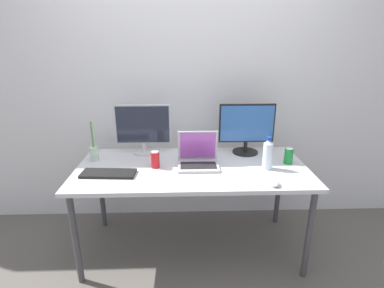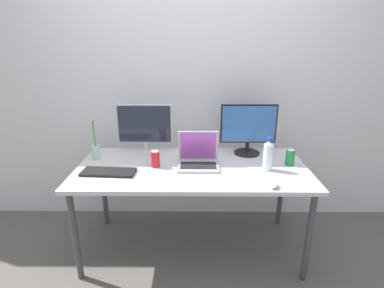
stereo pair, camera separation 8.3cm
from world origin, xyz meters
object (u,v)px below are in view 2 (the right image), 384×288
(monitor_center, at_px, (248,128))
(mouse_by_keyboard, at_px, (273,184))
(keyboard_main, at_px, (109,172))
(soda_can_near_keyboard, at_px, (155,159))
(water_bottle, at_px, (268,155))
(laptop_silver, at_px, (198,158))
(soda_can_by_laptop, at_px, (290,157))
(work_desk, at_px, (192,173))
(bamboo_vase, at_px, (96,151))
(monitor_left, at_px, (145,127))

(monitor_center, distance_m, mouse_by_keyboard, 0.65)
(mouse_by_keyboard, bearing_deg, monitor_center, 105.72)
(keyboard_main, height_order, soda_can_near_keyboard, soda_can_near_keyboard)
(soda_can_near_keyboard, bearing_deg, water_bottle, -3.55)
(laptop_silver, xyz_separation_m, soda_can_by_laptop, (0.70, 0.01, 0.00))
(work_desk, xyz_separation_m, soda_can_near_keyboard, (-0.28, -0.01, 0.12))
(mouse_by_keyboard, height_order, soda_can_near_keyboard, soda_can_near_keyboard)
(soda_can_by_laptop, bearing_deg, monitor_center, 140.14)
(water_bottle, bearing_deg, work_desk, 173.85)
(keyboard_main, bearing_deg, monitor_center, 24.62)
(work_desk, xyz_separation_m, monitor_center, (0.46, 0.28, 0.28))
(keyboard_main, distance_m, water_bottle, 1.16)
(work_desk, xyz_separation_m, water_bottle, (0.56, -0.06, 0.17))
(monitor_center, relative_size, soda_can_by_laptop, 3.66)
(monitor_center, bearing_deg, laptop_silver, -148.56)
(keyboard_main, distance_m, bamboo_vase, 0.33)
(monitor_center, height_order, bamboo_vase, monitor_center)
(water_bottle, height_order, bamboo_vase, bamboo_vase)
(laptop_silver, bearing_deg, keyboard_main, -166.65)
(water_bottle, distance_m, soda_can_near_keyboard, 0.83)
(laptop_silver, bearing_deg, bamboo_vase, 171.65)
(monitor_center, height_order, soda_can_by_laptop, monitor_center)
(laptop_silver, height_order, soda_can_by_laptop, laptop_silver)
(soda_can_by_laptop, bearing_deg, laptop_silver, -178.85)
(water_bottle, relative_size, bamboo_vase, 0.77)
(monitor_center, bearing_deg, water_bottle, -74.57)
(monitor_left, height_order, soda_can_by_laptop, monitor_left)
(laptop_silver, xyz_separation_m, soda_can_near_keyboard, (-0.32, -0.03, 0.00))
(laptop_silver, height_order, water_bottle, laptop_silver)
(work_desk, bearing_deg, water_bottle, -6.15)
(water_bottle, xyz_separation_m, bamboo_vase, (-1.33, 0.20, -0.04))
(soda_can_by_laptop, bearing_deg, monitor_left, 166.92)
(mouse_by_keyboard, bearing_deg, soda_can_by_laptop, 68.75)
(mouse_by_keyboard, bearing_deg, monitor_left, 154.65)
(laptop_silver, bearing_deg, monitor_left, 147.69)
(monitor_center, distance_m, soda_can_near_keyboard, 0.81)
(keyboard_main, relative_size, mouse_by_keyboard, 3.68)
(keyboard_main, xyz_separation_m, bamboo_vase, (-0.17, 0.27, 0.06))
(mouse_by_keyboard, distance_m, bamboo_vase, 1.39)
(keyboard_main, bearing_deg, laptop_silver, 16.99)
(water_bottle, bearing_deg, soda_can_by_laptop, 26.35)
(water_bottle, relative_size, soda_can_near_keyboard, 1.97)
(soda_can_near_keyboard, height_order, soda_can_by_laptop, same)
(monitor_center, xyz_separation_m, soda_can_by_laptop, (0.29, -0.24, -0.16))
(soda_can_near_keyboard, distance_m, soda_can_by_laptop, 1.03)
(mouse_by_keyboard, xyz_separation_m, water_bottle, (0.02, 0.27, 0.10))
(soda_can_near_keyboard, bearing_deg, monitor_left, 111.10)
(laptop_silver, bearing_deg, monitor_center, 31.44)
(mouse_by_keyboard, bearing_deg, keyboard_main, 178.92)
(work_desk, relative_size, soda_can_by_laptop, 13.82)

